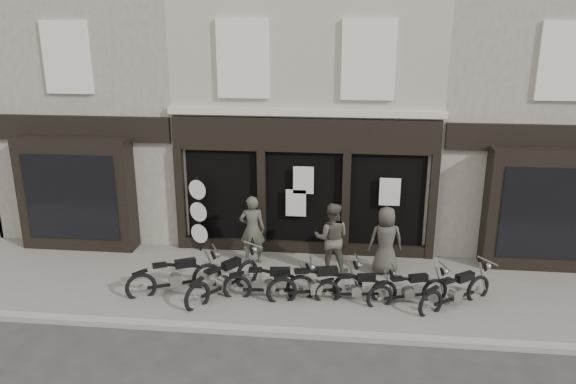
# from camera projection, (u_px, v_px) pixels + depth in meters

# --- Properties ---
(ground_plane) EXTENTS (90.00, 90.00, 0.00)m
(ground_plane) POSITION_uv_depth(u_px,v_px,m) (293.00, 306.00, 13.03)
(ground_plane) COLOR #2D2B28
(ground_plane) RESTS_ON ground
(pavement) EXTENTS (30.00, 4.20, 0.12)m
(pavement) POSITION_uv_depth(u_px,v_px,m) (296.00, 286.00, 13.87)
(pavement) COLOR #615B55
(pavement) RESTS_ON ground_plane
(kerb) EXTENTS (30.00, 0.25, 0.13)m
(kerb) POSITION_uv_depth(u_px,v_px,m) (287.00, 333.00, 11.82)
(kerb) COLOR gray
(kerb) RESTS_ON ground_plane
(central_building) EXTENTS (7.30, 6.22, 8.34)m
(central_building) POSITION_uv_depth(u_px,v_px,m) (312.00, 96.00, 17.46)
(central_building) COLOR #A59C8D
(central_building) RESTS_ON ground
(neighbour_left) EXTENTS (5.60, 6.73, 8.34)m
(neighbour_left) POSITION_uv_depth(u_px,v_px,m) (116.00, 95.00, 18.08)
(neighbour_left) COLOR gray
(neighbour_left) RESTS_ON ground
(neighbour_right) EXTENTS (5.60, 6.73, 8.34)m
(neighbour_right) POSITION_uv_depth(u_px,v_px,m) (524.00, 101.00, 16.77)
(neighbour_right) COLOR gray
(neighbour_right) RESTS_ON ground
(motorcycle_0) EXTENTS (2.13, 1.29, 1.10)m
(motorcycle_0) POSITION_uv_depth(u_px,v_px,m) (176.00, 279.00, 13.40)
(motorcycle_0) COLOR black
(motorcycle_0) RESTS_ON ground
(motorcycle_1) EXTENTS (1.56, 2.01, 1.11)m
(motorcycle_1) POSITION_uv_depth(u_px,v_px,m) (224.00, 282.00, 13.26)
(motorcycle_1) COLOR black
(motorcycle_1) RESTS_ON ground
(motorcycle_2) EXTENTS (2.19, 0.60, 1.05)m
(motorcycle_2) POSITION_uv_depth(u_px,v_px,m) (270.00, 286.00, 13.13)
(motorcycle_2) COLOR black
(motorcycle_2) RESTS_ON ground
(motorcycle_3) EXTENTS (2.24, 0.88, 1.09)m
(motorcycle_3) POSITION_uv_depth(u_px,v_px,m) (316.00, 286.00, 13.05)
(motorcycle_3) COLOR black
(motorcycle_3) RESTS_ON ground
(motorcycle_4) EXTENTS (1.93, 0.54, 0.93)m
(motorcycle_4) POSITION_uv_depth(u_px,v_px,m) (357.00, 290.00, 13.01)
(motorcycle_4) COLOR black
(motorcycle_4) RESTS_ON ground
(motorcycle_5) EXTENTS (1.92, 0.93, 0.96)m
(motorcycle_5) POSITION_uv_depth(u_px,v_px,m) (409.00, 292.00, 12.91)
(motorcycle_5) COLOR black
(motorcycle_5) RESTS_ON ground
(motorcycle_6) EXTENTS (1.88, 1.49, 1.04)m
(motorcycle_6) POSITION_uv_depth(u_px,v_px,m) (456.00, 294.00, 12.76)
(motorcycle_6) COLOR black
(motorcycle_6) RESTS_ON ground
(man_left) EXTENTS (0.73, 0.53, 1.85)m
(man_left) POSITION_uv_depth(u_px,v_px,m) (252.00, 229.00, 14.86)
(man_left) COLOR #3F3D34
(man_left) RESTS_ON pavement
(man_centre) EXTENTS (0.93, 0.73, 1.87)m
(man_centre) POSITION_uv_depth(u_px,v_px,m) (332.00, 238.00, 14.26)
(man_centre) COLOR #49443B
(man_centre) RESTS_ON pavement
(man_right) EXTENTS (0.94, 0.69, 1.77)m
(man_right) POSITION_uv_depth(u_px,v_px,m) (386.00, 240.00, 14.23)
(man_right) COLOR #3A3631
(man_right) RESTS_ON pavement
(advert_sign_post) EXTENTS (0.53, 0.36, 2.27)m
(advert_sign_post) POSITION_uv_depth(u_px,v_px,m) (199.00, 218.00, 15.56)
(advert_sign_post) COLOR black
(advert_sign_post) RESTS_ON ground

